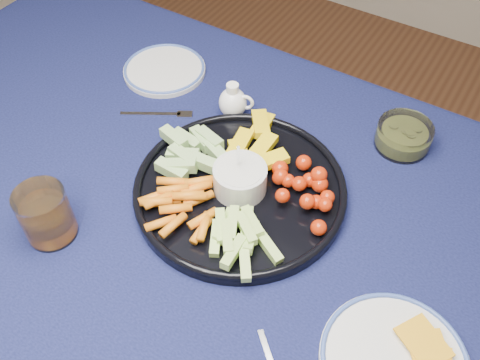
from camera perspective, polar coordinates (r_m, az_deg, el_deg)
The scene contains 8 objects.
dining_table at distance 1.03m, azimuth -4.76°, elevation -7.28°, with size 1.67×1.07×0.75m.
crudite_platter at distance 0.98m, azimuth -0.15°, elevation -0.61°, with size 0.39×0.39×0.13m.
creamer_pitcher at distance 1.13m, azimuth -0.74°, elevation 8.28°, with size 0.07×0.06×0.08m.
pickle_bowl at distance 1.12m, azimuth 17.02°, elevation 4.43°, with size 0.11×0.11×0.05m.
cheese_plate at distance 0.85m, azimuth 16.19°, elevation -17.96°, with size 0.22×0.22×0.03m.
juice_tumbler at distance 0.97m, azimuth -19.91°, elevation -3.72°, with size 0.09×0.09×0.10m.
fork_left at distance 1.16m, azimuth -8.26°, elevation 6.95°, with size 0.14×0.09×0.00m.
side_plate_extra at distance 1.27m, azimuth -8.07°, elevation 11.60°, with size 0.19×0.19×0.02m.
Camera 1 is at (0.37, -0.44, 1.52)m, focal length 40.00 mm.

